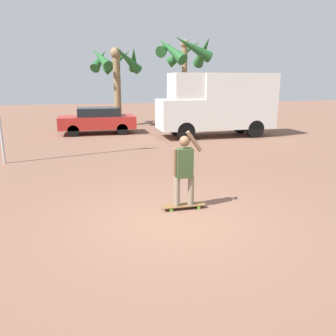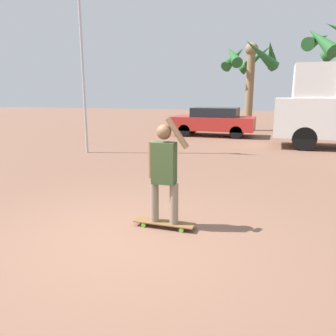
# 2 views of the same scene
# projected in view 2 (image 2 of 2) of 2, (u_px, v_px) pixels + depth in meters

# --- Properties ---
(ground_plane) EXTENTS (80.00, 80.00, 0.00)m
(ground_plane) POSITION_uv_depth(u_px,v_px,m) (128.00, 239.00, 4.96)
(ground_plane) COLOR brown
(skateboard) EXTENTS (1.01, 0.25, 0.09)m
(skateboard) POSITION_uv_depth(u_px,v_px,m) (164.00, 223.00, 5.37)
(skateboard) COLOR brown
(skateboard) RESTS_ON ground_plane
(person_skateboarder) EXTENTS (0.66, 0.23, 1.71)m
(person_skateboarder) POSITION_uv_depth(u_px,v_px,m) (164.00, 168.00, 5.16)
(person_skateboarder) COLOR gray
(person_skateboarder) RESTS_ON skateboard
(parked_car_red) EXTENTS (4.19, 1.91, 1.45)m
(parked_car_red) POSITION_uv_depth(u_px,v_px,m) (214.00, 121.00, 16.91)
(parked_car_red) COLOR black
(parked_car_red) RESTS_ON ground_plane
(palm_tree_center_background) EXTENTS (3.38, 3.34, 5.13)m
(palm_tree_center_background) POSITION_uv_depth(u_px,v_px,m) (251.00, 62.00, 18.73)
(palm_tree_center_background) COLOR #8E704C
(palm_tree_center_background) RESTS_ON ground_plane
(flagpole) EXTENTS (0.88, 0.12, 6.78)m
(flagpole) POSITION_uv_depth(u_px,v_px,m) (83.00, 45.00, 11.36)
(flagpole) COLOR #B7B7BC
(flagpole) RESTS_ON ground_plane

